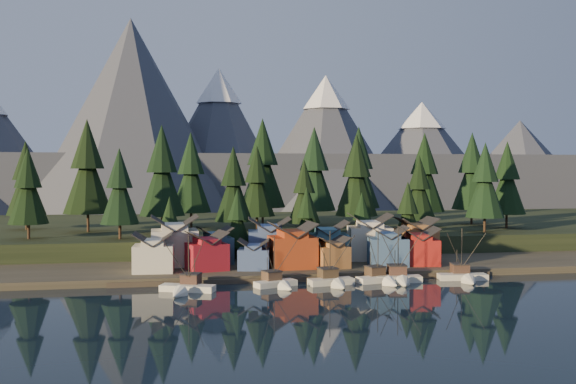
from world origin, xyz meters
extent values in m
plane|color=black|center=(0.00, 0.00, 0.00)|extent=(500.00, 500.00, 0.00)
cube|color=#332F25|center=(0.00, 40.00, 0.75)|extent=(400.00, 50.00, 1.50)
cube|color=black|center=(0.00, 90.00, 3.00)|extent=(420.00, 100.00, 6.00)
cube|color=#483E34|center=(0.00, 16.50, 0.50)|extent=(80.00, 4.00, 1.00)
cube|color=#4E5165|center=(0.00, 240.00, 15.00)|extent=(560.00, 160.00, 30.00)
cone|color=#4E5165|center=(-45.00, 180.00, 45.00)|extent=(100.00, 100.00, 90.00)
cone|color=#4E5165|center=(-5.00, 198.00, 36.00)|extent=(80.00, 80.00, 72.00)
cone|color=white|center=(-5.00, 198.00, 63.36)|extent=(22.40, 22.40, 17.28)
cone|color=#4E5165|center=(45.00, 186.00, 34.00)|extent=(84.00, 84.00, 68.00)
cone|color=white|center=(45.00, 186.00, 59.84)|extent=(23.52, 23.52, 16.32)
cone|color=#4E5165|center=(100.00, 202.00, 29.00)|extent=(92.00, 92.00, 58.00)
cone|color=white|center=(100.00, 202.00, 51.04)|extent=(25.76, 25.76, 13.92)
cone|color=#4E5165|center=(160.00, 210.00, 25.00)|extent=(88.00, 88.00, 50.00)
cube|color=silver|center=(-24.59, 8.69, 0.36)|extent=(10.75, 6.59, 1.67)
cone|color=silver|center=(-26.61, 3.40, 0.36)|extent=(4.17, 4.40, 3.12)
cube|color=black|center=(-24.59, 8.69, -0.26)|extent=(11.01, 6.73, 0.36)
cube|color=#452D25|center=(-23.92, 10.45, 1.98)|extent=(4.23, 4.11, 1.87)
cube|color=#2B2828|center=(-23.92, 10.45, 3.02)|extent=(4.50, 4.38, 0.21)
cylinder|color=black|center=(-24.36, 9.27, 5.83)|extent=(0.19, 0.19, 9.37)
cylinder|color=black|center=(-23.15, 12.45, 3.44)|extent=(0.15, 0.15, 4.58)
cube|color=silver|center=(-7.43, 10.69, 0.34)|extent=(8.96, 5.76, 1.57)
cone|color=silver|center=(-5.77, 6.34, 0.34)|extent=(3.77, 3.75, 2.94)
cube|color=black|center=(-7.43, 10.69, -0.24)|extent=(9.17, 5.88, 0.34)
cube|color=brown|center=(-7.98, 12.14, 1.86)|extent=(3.97, 3.86, 1.76)
cube|color=#2B2828|center=(-7.98, 12.14, 2.84)|extent=(4.23, 4.11, 0.20)
cylinder|color=black|center=(-7.61, 11.17, 5.48)|extent=(0.18, 0.18, 8.81)
cylinder|color=black|center=(-8.60, 13.78, 3.23)|extent=(0.14, 0.14, 4.31)
cube|color=beige|center=(3.81, 10.73, 0.37)|extent=(9.47, 4.57, 1.70)
cone|color=beige|center=(4.60, 5.81, 0.37)|extent=(3.63, 3.56, 3.18)
cube|color=black|center=(3.81, 10.73, -0.27)|extent=(9.70, 4.65, 0.37)
cube|color=#473826|center=(3.55, 12.37, 2.02)|extent=(3.85, 3.68, 1.91)
cube|color=#2B2828|center=(3.55, 12.37, 3.08)|extent=(4.09, 3.92, 0.21)
cylinder|color=black|center=(3.73, 11.28, 5.94)|extent=(0.19, 0.19, 9.55)
cylinder|color=black|center=(3.26, 14.23, 3.50)|extent=(0.15, 0.15, 4.67)
cube|color=white|center=(14.20, 11.66, 0.36)|extent=(9.80, 5.07, 1.66)
cone|color=white|center=(15.31, 6.66, 0.36)|extent=(3.74, 3.79, 3.12)
cube|color=black|center=(14.20, 11.66, -0.26)|extent=(10.04, 5.17, 0.36)
cube|color=#483526|center=(13.82, 13.33, 1.98)|extent=(3.93, 3.77, 1.87)
cube|color=#2B2828|center=(13.82, 13.33, 3.02)|extent=(4.17, 4.02, 0.21)
cylinder|color=black|center=(14.07, 12.22, 5.83)|extent=(0.19, 0.19, 9.36)
cylinder|color=black|center=(13.40, 15.23, 3.43)|extent=(0.15, 0.15, 4.58)
cube|color=beige|center=(18.18, 11.29, 0.39)|extent=(9.58, 4.50, 1.76)
cone|color=beige|center=(17.51, 6.27, 0.39)|extent=(3.69, 3.56, 3.30)
cube|color=black|center=(18.18, 11.29, -0.28)|extent=(9.81, 4.59, 0.39)
cube|color=brown|center=(18.41, 12.96, 2.09)|extent=(3.93, 3.74, 1.98)
cube|color=#2B2828|center=(18.41, 12.96, 3.19)|extent=(4.18, 3.99, 0.22)
cylinder|color=black|center=(18.26, 11.85, 6.17)|extent=(0.20, 0.20, 9.91)
cylinder|color=black|center=(18.66, 14.85, 3.63)|extent=(0.15, 0.15, 4.84)
cube|color=beige|center=(32.23, 11.39, 0.37)|extent=(10.40, 4.50, 1.69)
cone|color=beige|center=(31.49, 5.92, 0.37)|extent=(3.60, 3.83, 3.17)
cube|color=black|center=(32.23, 11.39, -0.26)|extent=(10.65, 4.58, 0.37)
cube|color=#4A3227|center=(32.48, 13.22, 2.01)|extent=(3.78, 3.60, 1.90)
cube|color=#2B2828|center=(32.48, 13.22, 3.06)|extent=(4.01, 3.83, 0.21)
cylinder|color=black|center=(32.31, 12.00, 5.91)|extent=(0.19, 0.19, 9.51)
cylinder|color=black|center=(32.76, 15.29, 3.49)|extent=(0.15, 0.15, 4.65)
cube|color=beige|center=(-31.29, 23.85, 4.33)|extent=(8.58, 7.59, 5.67)
cube|color=beige|center=(-31.29, 23.85, 7.74)|extent=(4.86, 7.28, 1.16)
cube|color=maroon|center=(-20.12, 24.37, 4.37)|extent=(9.41, 8.77, 5.73)
cube|color=maroon|center=(-20.12, 24.37, 7.78)|extent=(5.91, 7.77, 1.12)
cube|color=#364B80|center=(-10.08, 23.54, 3.71)|extent=(7.70, 7.35, 4.42)
cube|color=#364B80|center=(-10.08, 23.54, 6.38)|extent=(4.75, 6.66, 0.93)
cube|color=#943416|center=(-1.49, 24.54, 4.90)|extent=(10.01, 8.93, 6.81)
cube|color=#943416|center=(-1.49, 24.54, 8.97)|extent=(5.67, 8.57, 1.36)
cube|color=#925F33|center=(6.96, 23.01, 3.86)|extent=(7.54, 7.54, 4.72)
cube|color=#925F33|center=(6.96, 23.01, 6.67)|extent=(4.58, 6.95, 0.93)
cube|color=#34517C|center=(20.17, 23.73, 4.59)|extent=(9.39, 8.29, 6.17)
cube|color=#34517C|center=(20.17, 23.73, 8.25)|extent=(5.65, 7.56, 1.18)
cube|color=maroon|center=(27.39, 23.57, 4.40)|extent=(9.57, 8.71, 5.80)
cube|color=maroon|center=(27.39, 23.57, 7.88)|extent=(5.81, 7.92, 1.19)
cube|color=beige|center=(-26.92, 32.15, 5.49)|extent=(10.50, 9.40, 7.97)
cube|color=beige|center=(-26.92, 32.15, 10.18)|extent=(5.89, 9.08, 1.44)
cube|color=#325477|center=(-17.81, 33.51, 4.52)|extent=(8.38, 7.99, 6.04)
cube|color=#325477|center=(-17.81, 33.51, 8.05)|extent=(5.05, 7.35, 1.04)
cube|color=#3B538D|center=(-5.17, 33.99, 5.12)|extent=(10.45, 9.16, 7.24)
cube|color=#3B538D|center=(-5.17, 33.99, 9.40)|extent=(6.11, 8.55, 1.36)
cube|color=#325D76|center=(7.79, 30.41, 4.82)|extent=(10.26, 8.81, 6.64)
cube|color=#325D76|center=(7.79, 30.41, 8.79)|extent=(6.04, 8.15, 1.32)
cube|color=beige|center=(19.13, 33.99, 5.38)|extent=(11.25, 10.33, 7.75)
cube|color=beige|center=(19.13, 33.99, 9.94)|extent=(6.79, 9.44, 1.40)
cube|color=#8F5D32|center=(30.42, 32.89, 5.08)|extent=(9.12, 8.59, 7.16)
cube|color=#8F5D32|center=(30.42, 32.89, 9.27)|extent=(5.15, 8.28, 1.24)
cylinder|color=#332319|center=(-62.00, 52.00, 7.97)|extent=(0.70, 0.70, 3.93)
cone|color=black|center=(-62.00, 52.00, 16.49)|extent=(9.61, 9.61, 13.54)
cone|color=black|center=(-62.00, 52.00, 23.48)|extent=(6.55, 6.55, 9.83)
cylinder|color=#332319|center=(-50.00, 68.00, 8.70)|extent=(0.70, 0.70, 5.41)
cone|color=black|center=(-50.00, 68.00, 20.42)|extent=(13.21, 13.21, 18.62)
cone|color=black|center=(-50.00, 68.00, 30.03)|extent=(9.01, 9.01, 13.52)
cylinder|color=#332319|center=(-40.00, 48.00, 7.96)|extent=(0.70, 0.70, 3.92)
cone|color=black|center=(-40.00, 48.00, 16.45)|extent=(9.58, 9.58, 13.49)
cone|color=black|center=(-40.00, 48.00, 23.41)|extent=(6.53, 6.53, 9.79)
cylinder|color=#332319|center=(-30.00, 60.00, 8.54)|extent=(0.70, 0.70, 5.08)
cone|color=black|center=(-30.00, 60.00, 19.55)|extent=(12.42, 12.42, 17.50)
cone|color=black|center=(-30.00, 60.00, 28.58)|extent=(8.47, 8.47, 12.70)
cylinder|color=#332319|center=(-22.00, 75.00, 8.45)|extent=(0.70, 0.70, 4.90)
cone|color=black|center=(-22.00, 75.00, 19.08)|extent=(11.99, 11.99, 16.89)
cone|color=black|center=(-22.00, 75.00, 27.80)|extent=(8.17, 8.17, 12.26)
cylinder|color=#332319|center=(-12.00, 50.00, 8.02)|extent=(0.70, 0.70, 4.04)
cone|color=black|center=(-12.00, 50.00, 16.77)|extent=(9.87, 9.87, 13.91)
cone|color=black|center=(-12.00, 50.00, 23.95)|extent=(6.73, 6.73, 10.09)
cylinder|color=#332319|center=(-4.00, 65.00, 8.09)|extent=(0.70, 0.70, 4.19)
cone|color=black|center=(-4.00, 65.00, 17.17)|extent=(10.24, 10.24, 14.43)
cone|color=black|center=(-4.00, 65.00, 24.61)|extent=(6.98, 6.98, 10.47)
cylinder|color=#332319|center=(6.00, 48.00, 7.72)|extent=(0.70, 0.70, 3.44)
cone|color=black|center=(6.00, 48.00, 15.17)|extent=(8.41, 8.41, 11.85)
cone|color=black|center=(6.00, 48.00, 21.28)|extent=(5.73, 5.73, 8.60)
cylinder|color=#332319|center=(14.00, 72.00, 8.61)|extent=(0.70, 0.70, 5.22)
cone|color=black|center=(14.00, 72.00, 19.92)|extent=(12.76, 12.76, 17.98)
cone|color=black|center=(14.00, 72.00, 29.20)|extent=(8.70, 8.70, 13.05)
cylinder|color=#332319|center=(22.00, 55.00, 8.35)|extent=(0.70, 0.70, 4.69)
cone|color=black|center=(22.00, 55.00, 18.51)|extent=(11.47, 11.47, 16.16)
cone|color=black|center=(22.00, 55.00, 26.85)|extent=(7.82, 7.82, 11.73)
cylinder|color=#332319|center=(30.00, 80.00, 8.68)|extent=(0.70, 0.70, 5.36)
cone|color=black|center=(30.00, 80.00, 20.30)|extent=(13.10, 13.10, 18.47)
cone|color=black|center=(30.00, 80.00, 29.83)|extent=(8.93, 8.93, 13.40)
cylinder|color=#332319|center=(38.00, 50.00, 7.84)|extent=(0.70, 0.70, 3.67)
cone|color=black|center=(38.00, 50.00, 15.79)|extent=(8.97, 8.97, 12.64)
cone|color=black|center=(38.00, 50.00, 22.31)|extent=(6.12, 6.12, 9.18)
cylinder|color=#332319|center=(46.00, 66.00, 8.45)|extent=(0.70, 0.70, 4.90)
cone|color=black|center=(46.00, 66.00, 19.08)|extent=(11.99, 11.99, 16.89)
cone|color=black|center=(46.00, 66.00, 27.79)|extent=(8.17, 8.17, 12.26)
cylinder|color=#332319|center=(56.00, 48.00, 8.14)|extent=(0.70, 0.70, 4.29)
cone|color=black|center=(56.00, 48.00, 17.43)|extent=(10.48, 10.48, 14.77)
cone|color=black|center=(56.00, 48.00, 25.05)|extent=(7.14, 7.14, 10.72)
cylinder|color=#332319|center=(64.00, 72.00, 8.51)|extent=(0.70, 0.70, 5.01)
cone|color=black|center=(64.00, 72.00, 19.37)|extent=(12.25, 12.25, 17.27)
cone|color=black|center=(64.00, 72.00, 28.28)|extent=(8.36, 8.36, 12.53)
cylinder|color=#332319|center=(0.00, 82.00, 8.88)|extent=(0.70, 0.70, 5.76)
cone|color=black|center=(0.00, 82.00, 21.35)|extent=(14.07, 14.07, 19.83)
cone|color=black|center=(0.00, 82.00, 31.59)|extent=(9.60, 9.60, 14.39)
cylinder|color=#332319|center=(-68.00, 78.00, 8.21)|extent=(0.70, 0.70, 4.41)
cone|color=black|center=(-68.00, 78.00, 17.76)|extent=(10.78, 10.78, 15.19)
cone|color=black|center=(-68.00, 78.00, 25.60)|extent=(7.35, 7.35, 11.03)
cylinder|color=#332319|center=(68.00, 58.00, 8.22)|extent=(0.70, 0.70, 4.43)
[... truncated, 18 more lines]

